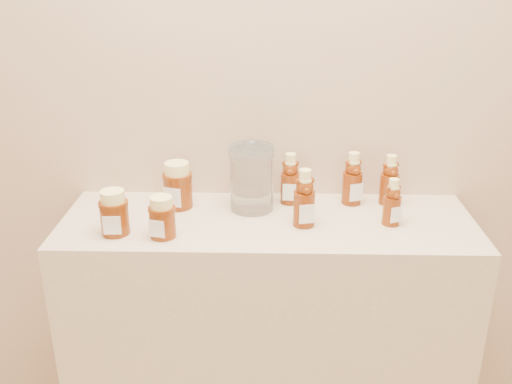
# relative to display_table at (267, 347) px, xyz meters

# --- Properties ---
(wall_back) EXTENTS (3.50, 0.02, 2.70)m
(wall_back) POSITION_rel_display_table_xyz_m (0.00, 0.20, 0.90)
(wall_back) COLOR tan
(wall_back) RESTS_ON ground
(display_table) EXTENTS (1.20, 0.40, 0.90)m
(display_table) POSITION_rel_display_table_xyz_m (0.00, 0.00, 0.00)
(display_table) COLOR beige
(display_table) RESTS_ON ground
(bear_bottle_back_left) EXTENTS (0.07, 0.07, 0.18)m
(bear_bottle_back_left) POSITION_rel_display_table_xyz_m (0.07, 0.13, 0.54)
(bear_bottle_back_left) COLOR #5E2107
(bear_bottle_back_left) RESTS_ON display_table
(bear_bottle_back_mid) EXTENTS (0.08, 0.08, 0.19)m
(bear_bottle_back_mid) POSITION_rel_display_table_xyz_m (0.26, 0.13, 0.54)
(bear_bottle_back_mid) COLOR #5E2107
(bear_bottle_back_mid) RESTS_ON display_table
(bear_bottle_back_right) EXTENTS (0.07, 0.07, 0.18)m
(bear_bottle_back_right) POSITION_rel_display_table_xyz_m (0.37, 0.13, 0.54)
(bear_bottle_back_right) COLOR #5E2107
(bear_bottle_back_right) RESTS_ON display_table
(bear_bottle_front_left) EXTENTS (0.08, 0.08, 0.19)m
(bear_bottle_front_left) POSITION_rel_display_table_xyz_m (0.10, -0.03, 0.54)
(bear_bottle_front_left) COLOR #5E2107
(bear_bottle_front_left) RESTS_ON display_table
(bear_bottle_front_right) EXTENTS (0.07, 0.07, 0.16)m
(bear_bottle_front_right) POSITION_rel_display_table_xyz_m (0.35, -0.02, 0.53)
(bear_bottle_front_right) COLOR #5E2107
(bear_bottle_front_right) RESTS_ON display_table
(honey_jar_left) EXTENTS (0.09, 0.09, 0.13)m
(honey_jar_left) POSITION_rel_display_table_xyz_m (-0.42, -0.10, 0.51)
(honey_jar_left) COLOR #5E2107
(honey_jar_left) RESTS_ON display_table
(honey_jar_back) EXTENTS (0.11, 0.11, 0.14)m
(honey_jar_back) POSITION_rel_display_table_xyz_m (-0.27, 0.09, 0.52)
(honey_jar_back) COLOR #5E2107
(honey_jar_back) RESTS_ON display_table
(honey_jar_front) EXTENTS (0.09, 0.09, 0.12)m
(honey_jar_front) POSITION_rel_display_table_xyz_m (-0.28, -0.11, 0.51)
(honey_jar_front) COLOR #5E2107
(honey_jar_front) RESTS_ON display_table
(glass_canister) EXTENTS (0.18, 0.18, 0.21)m
(glass_canister) POSITION_rel_display_table_xyz_m (-0.05, 0.08, 0.56)
(glass_canister) COLOR white
(glass_canister) RESTS_ON display_table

